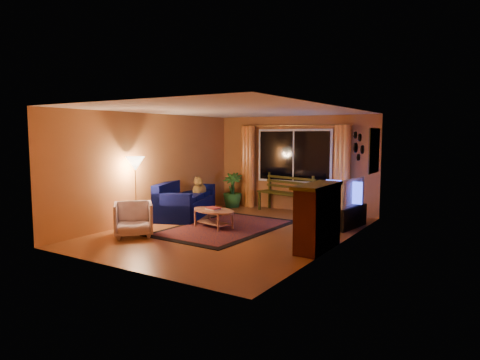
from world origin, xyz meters
The scene contains 22 objects.
floor centered at (0.00, 0.00, -0.01)m, with size 4.50×6.00×0.02m, color brown.
ceiling centered at (0.00, 0.00, 2.51)m, with size 4.50×6.00×0.02m, color white.
wall_back centered at (0.00, 3.01, 1.25)m, with size 4.50×0.02×2.50m, color #BD753C.
wall_left centered at (-2.26, 0.00, 1.25)m, with size 0.02×6.00×2.50m, color #BD753C.
wall_right centered at (2.26, 0.00, 1.25)m, with size 0.02×6.00×2.50m, color #BD753C.
window centered at (0.00, 2.94, 1.45)m, with size 2.00×0.02×1.30m, color black.
curtain_rod centered at (0.00, 2.90, 2.25)m, with size 0.03×0.03×3.20m, color #BF8C3F.
curtain_left centered at (-1.35, 2.88, 1.12)m, with size 0.36×0.36×2.24m, color orange.
curtain_right centered at (1.35, 2.88, 1.12)m, with size 0.36×0.36×2.24m, color orange.
bench centered at (-0.04, 2.56, 0.25)m, with size 1.65×0.48×0.50m, color #3A350D.
potted_plant centered at (-1.64, 2.50, 0.48)m, with size 0.54×0.54×0.96m, color #235B1E.
sofa centered at (-1.91, 0.81, 0.43)m, with size 0.92×2.14×0.86m, color #060B41.
dog centered at (-1.86, 1.29, 0.65)m, with size 0.29×0.40×0.44m, color olive, non-canonical shape.
armchair centered at (-1.42, -1.41, 0.37)m, with size 0.73×0.68×0.75m, color beige.
floor_lamp centered at (-2.00, -0.77, 0.77)m, with size 0.26×0.26×1.54m, color #BF8C3F.
rug centered at (-0.29, 0.17, 0.01)m, with size 1.97×3.10×0.02m, color maroon.
coffee_table centered at (-0.50, 0.02, 0.20)m, with size 1.12×1.12×0.41m, color #A96C4E.
tv_console centered at (1.91, 1.65, 0.23)m, with size 0.38×1.13×0.47m, color black.
television centered at (1.91, 1.65, 0.77)m, with size 1.05×0.14×0.61m, color black.
fireplace centered at (2.05, -0.40, 0.55)m, with size 0.40×1.20×1.10m, color maroon.
mirror_cluster centered at (2.21, 1.30, 1.80)m, with size 0.06×0.60×0.56m, color black, non-canonical shape.
painting centered at (2.22, 2.45, 1.65)m, with size 0.04×0.76×0.96m, color #D55D18.
Camera 1 is at (4.81, -7.33, 2.00)m, focal length 32.00 mm.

